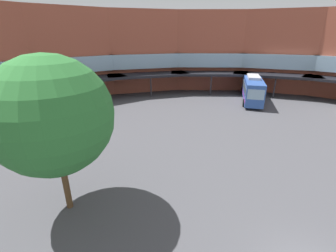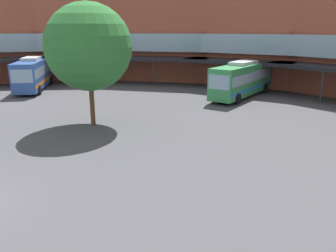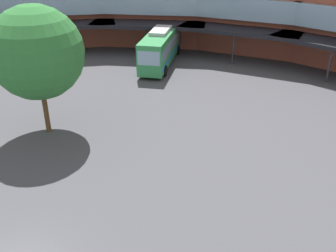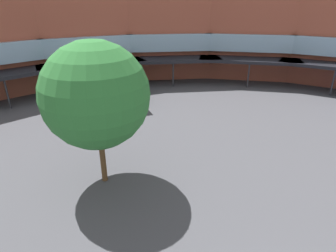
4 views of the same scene
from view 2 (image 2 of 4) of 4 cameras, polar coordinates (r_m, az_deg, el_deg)
name	(u,v)px [view 2 (image 2 of 4)]	position (r m, az deg, el deg)	size (l,w,h in m)	color
station_building	(300,37)	(32.19, 21.27, 13.78)	(84.05, 38.77, 13.57)	#9E4C38
bus_1	(243,79)	(38.14, 12.43, 7.74)	(5.28, 11.71, 3.89)	#338C4C
bus_3	(33,73)	(45.03, -21.74, 8.25)	(10.90, 7.96, 3.95)	#2D519E
plaza_tree	(89,47)	(26.10, -13.23, 12.81)	(6.42, 6.42, 9.16)	brown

